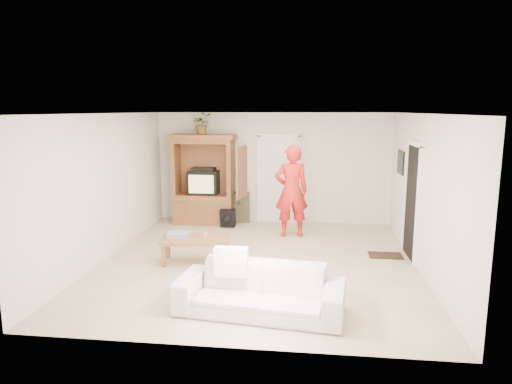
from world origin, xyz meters
TOP-DOWN VIEW (x-y plane):
  - floor at (0.00, 0.00)m, footprint 6.00×6.00m
  - ceiling at (0.00, 0.00)m, footprint 6.00×6.00m
  - wall_back at (0.00, 3.00)m, footprint 5.50×0.00m
  - wall_front at (0.00, -3.00)m, footprint 5.50×0.00m
  - wall_left at (-2.75, 0.00)m, footprint 0.00×6.00m
  - wall_right at (2.75, 0.00)m, footprint 0.00×6.00m
  - armoire at (-1.58, 2.66)m, footprint 1.82×1.14m
  - door_back at (0.15, 2.97)m, footprint 0.85×0.05m
  - doorway_right at (2.73, 0.60)m, footprint 0.05×0.90m
  - framed_picture at (2.73, 1.90)m, footprint 0.03×0.60m
  - doormat at (2.30, 0.60)m, footprint 0.60×0.40m
  - plant at (-1.60, 2.63)m, footprint 0.56×0.53m
  - man at (0.50, 1.77)m, footprint 0.79×0.60m
  - sofa at (0.26, -2.05)m, footprint 2.28×1.11m
  - coffee_table at (-1.10, -0.14)m, footprint 1.27×0.82m
  - towel at (-1.41, -0.14)m, footprint 0.42×0.34m
  - candle at (-0.94, -0.09)m, footprint 0.08×0.08m
  - backpack_black at (-0.97, 2.32)m, footprint 0.34×0.21m
  - backpack_olive at (-0.74, 2.85)m, footprint 0.44×0.37m

SIDE VIEW (x-z plane):
  - floor at x=0.00m, z-range 0.00..0.00m
  - doormat at x=2.30m, z-range 0.00..0.02m
  - backpack_black at x=-0.97m, z-range 0.00..0.41m
  - sofa at x=0.26m, z-range 0.00..0.64m
  - backpack_olive at x=-0.74m, z-range 0.00..0.73m
  - coffee_table at x=-1.10m, z-range 0.16..0.61m
  - towel at x=-1.41m, z-range 0.44..0.52m
  - candle at x=-0.94m, z-range 0.44..0.54m
  - armoire at x=-1.58m, z-range -0.14..1.96m
  - man at x=0.50m, z-range 0.00..1.95m
  - door_back at x=0.15m, z-range 0.00..2.04m
  - doorway_right at x=2.73m, z-range 0.00..2.04m
  - wall_back at x=0.00m, z-range -1.45..4.05m
  - wall_front at x=0.00m, z-range -1.45..4.05m
  - wall_left at x=-2.75m, z-range -1.70..4.30m
  - wall_right at x=2.75m, z-range -1.70..4.30m
  - framed_picture at x=2.73m, z-range 1.36..1.84m
  - plant at x=-1.60m, z-range 2.10..2.59m
  - ceiling at x=0.00m, z-range 2.60..2.60m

